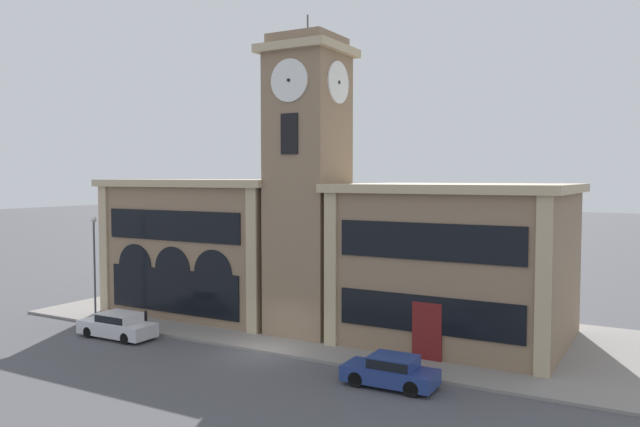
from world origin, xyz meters
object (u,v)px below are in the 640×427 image
(parked_car_near, at_px, (118,325))
(street_lamp, at_px, (94,253))
(parked_car_mid, at_px, (391,371))
(bollard, at_px, (146,319))

(parked_car_near, distance_m, street_lamp, 5.87)
(parked_car_mid, bearing_deg, bollard, -7.87)
(parked_car_near, bearing_deg, parked_car_mid, 179.02)
(street_lamp, bearing_deg, parked_car_near, -25.64)
(street_lamp, distance_m, bollard, 5.67)
(parked_car_near, relative_size, parked_car_mid, 1.14)
(street_lamp, bearing_deg, parked_car_mid, -5.52)
(parked_car_mid, height_order, bollard, parked_car_mid)
(parked_car_mid, xyz_separation_m, bollard, (-16.52, 2.00, -0.05))
(bollard, bearing_deg, parked_car_near, -93.94)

